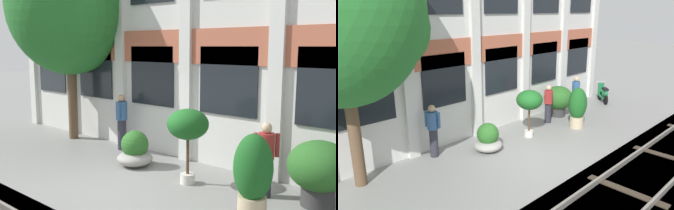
{
  "view_description": "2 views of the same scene",
  "coord_description": "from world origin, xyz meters",
  "views": [
    {
      "loc": [
        6.59,
        -5.53,
        3.11
      ],
      "look_at": [
        -0.05,
        1.97,
        1.6
      ],
      "focal_mm": 42.0,
      "sensor_mm": 36.0,
      "label": 1
    },
    {
      "loc": [
        -7.27,
        -6.02,
        4.46
      ],
      "look_at": [
        0.77,
        1.92,
        1.14
      ],
      "focal_mm": 35.0,
      "sensor_mm": 36.0,
      "label": 2
    }
  ],
  "objects": [
    {
      "name": "potted_plant_wide_bowl",
      "position": [
        -0.65,
        1.35,
        0.39
      ],
      "size": [
        0.94,
        0.94,
        0.94
      ],
      "color": "gray",
      "rests_on": "ground"
    },
    {
      "name": "resident_by_doorway",
      "position": [
        -2.13,
        2.22,
        0.9
      ],
      "size": [
        0.34,
        0.49,
        1.68
      ],
      "rotation": [
        0.0,
        0.0,
        -2.69
      ],
      "color": "#282833",
      "rests_on": "ground"
    },
    {
      "name": "apartment_facade",
      "position": [
        -0.0,
        2.93,
        3.66
      ],
      "size": [
        15.95,
        0.64,
        7.33
      ],
      "color": "silver",
      "rests_on": "ground"
    },
    {
      "name": "resident_near_plants",
      "position": [
        2.92,
        1.66,
        0.84
      ],
      "size": [
        0.47,
        0.34,
        1.57
      ],
      "rotation": [
        0.0,
        0.0,
        -1.02
      ],
      "color": "#282833",
      "rests_on": "ground"
    },
    {
      "name": "potted_plant_stone_basin",
      "position": [
        3.94,
        1.9,
        0.75
      ],
      "size": [
        1.23,
        1.23,
        1.31
      ],
      "color": "#333333",
      "rests_on": "ground"
    },
    {
      "name": "rail_tracks",
      "position": [
        -0.0,
        -3.02,
        -0.13
      ],
      "size": [
        23.59,
        2.8,
        0.43
      ],
      "color": "#423F3A",
      "rests_on": "ground"
    },
    {
      "name": "scooter_near_curb",
      "position": [
        7.28,
        1.57,
        0.44
      ],
      "size": [
        1.02,
        1.06,
        0.98
      ],
      "rotation": [
        0.0,
        0.0,
        0.81
      ],
      "color": "black",
      "rests_on": "ground"
    },
    {
      "name": "resident_watching_tracks",
      "position": [
        5.13,
        1.81,
        0.84
      ],
      "size": [
        0.5,
        0.34,
        1.57
      ],
      "rotation": [
        0.0,
        0.0,
        -1.23
      ],
      "color": "#282833",
      "rests_on": "ground"
    },
    {
      "name": "potted_plant_fluted_column",
      "position": [
        3.27,
        0.51,
        0.85
      ],
      "size": [
        0.71,
        0.71,
        1.58
      ],
      "color": "tan",
      "rests_on": "ground"
    },
    {
      "name": "ground_plane",
      "position": [
        0.0,
        0.0,
        0.0
      ],
      "size": [
        80.0,
        80.0,
        0.0
      ],
      "primitive_type": "plane",
      "color": "gray"
    },
    {
      "name": "broadleaf_tree",
      "position": [
        -4.47,
        2.13,
        4.35
      ],
      "size": [
        4.2,
        4.0,
        6.75
      ],
      "color": "brown",
      "rests_on": "ground"
    },
    {
      "name": "potted_plant_terracotta_small",
      "position": [
        1.22,
        1.21,
        1.33
      ],
      "size": [
        0.94,
        0.94,
        1.73
      ],
      "color": "beige",
      "rests_on": "ground"
    }
  ]
}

